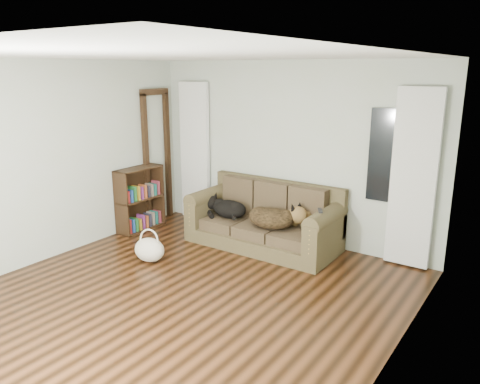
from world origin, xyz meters
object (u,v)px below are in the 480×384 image
Objects in this scene: bookshelf at (140,199)px; sofa at (263,216)px; dog_black_lab at (227,208)px; tote_bag at (149,250)px; dog_shepherd at (274,218)px.

sofa is at bearing 15.18° from bookshelf.
dog_black_lab is at bearing -175.48° from sofa.
dog_black_lab is 1.36× the size of tote_bag.
sofa is 2.15× the size of bookshelf.
bookshelf reaches higher than sofa.
dog_shepherd is at bearing 13.78° from dog_black_lab.
dog_shepherd is at bearing 11.42° from bookshelf.
dog_shepherd is (0.83, -0.05, 0.01)m from dog_black_lab.
dog_black_lab is 0.59× the size of bookshelf.
dog_shepherd is 1.56× the size of tote_bag.
bookshelf is (-2.23, -0.36, 0.01)m from dog_shepherd.
sofa reaches higher than dog_shepherd.
bookshelf reaches higher than dog_black_lab.
bookshelf reaches higher than tote_bag.
dog_black_lab is 0.87× the size of dog_shepherd.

